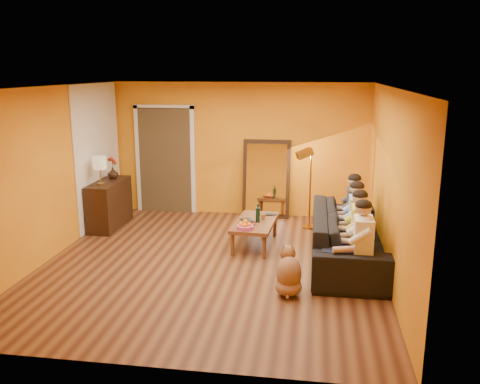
# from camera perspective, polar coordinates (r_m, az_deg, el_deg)

# --- Properties ---
(room_shell) EXTENTS (5.00, 5.50, 2.60)m
(room_shell) POSITION_cam_1_polar(r_m,az_deg,el_deg) (7.68, -2.73, 2.04)
(room_shell) COLOR brown
(room_shell) RESTS_ON ground
(white_accent) EXTENTS (0.02, 1.90, 2.58)m
(white_accent) POSITION_cam_1_polar(r_m,az_deg,el_deg) (9.73, -15.64, 4.04)
(white_accent) COLOR white
(white_accent) RESTS_ON wall_left
(doorway_recess) EXTENTS (1.06, 0.30, 2.10)m
(doorway_recess) POSITION_cam_1_polar(r_m,az_deg,el_deg) (10.43, -8.19, 3.63)
(doorway_recess) COLOR #3F2D19
(doorway_recess) RESTS_ON floor
(door_jamb_left) EXTENTS (0.08, 0.06, 2.20)m
(door_jamb_left) POSITION_cam_1_polar(r_m,az_deg,el_deg) (10.49, -11.37, 3.57)
(door_jamb_left) COLOR white
(door_jamb_left) RESTS_ON wall_back
(door_jamb_right) EXTENTS (0.08, 0.06, 2.20)m
(door_jamb_right) POSITION_cam_1_polar(r_m,az_deg,el_deg) (10.17, -5.30, 3.45)
(door_jamb_right) COLOR white
(door_jamb_right) RESTS_ON wall_back
(door_header) EXTENTS (1.22, 0.06, 0.08)m
(door_header) POSITION_cam_1_polar(r_m,az_deg,el_deg) (10.18, -8.59, 9.45)
(door_header) COLOR white
(door_header) RESTS_ON wall_back
(mirror_frame) EXTENTS (0.92, 0.27, 1.51)m
(mirror_frame) POSITION_cam_1_polar(r_m,az_deg,el_deg) (9.90, 2.98, 1.50)
(mirror_frame) COLOR black
(mirror_frame) RESTS_ON floor
(mirror_glass) EXTENTS (0.78, 0.21, 1.35)m
(mirror_glass) POSITION_cam_1_polar(r_m,az_deg,el_deg) (9.86, 2.96, 1.45)
(mirror_glass) COLOR white
(mirror_glass) RESTS_ON mirror_frame
(sideboard) EXTENTS (0.44, 1.18, 0.85)m
(sideboard) POSITION_cam_1_polar(r_m,az_deg,el_deg) (9.63, -14.46, -1.31)
(sideboard) COLOR black
(sideboard) RESTS_ON floor
(table_lamp) EXTENTS (0.24, 0.24, 0.51)m
(table_lamp) POSITION_cam_1_polar(r_m,az_deg,el_deg) (9.22, -15.43, 2.30)
(table_lamp) COLOR beige
(table_lamp) RESTS_ON sideboard
(sofa) EXTENTS (2.66, 1.04, 0.78)m
(sofa) POSITION_cam_1_polar(r_m,az_deg,el_deg) (7.84, 11.97, -4.91)
(sofa) COLOR black
(sofa) RESTS_ON floor
(coffee_table) EXTENTS (0.70, 1.26, 0.42)m
(coffee_table) POSITION_cam_1_polar(r_m,az_deg,el_deg) (8.39, 1.69, -4.65)
(coffee_table) COLOR brown
(coffee_table) RESTS_ON floor
(floor_lamp) EXTENTS (0.36, 0.33, 1.44)m
(floor_lamp) POSITION_cam_1_polar(r_m,az_deg,el_deg) (9.24, 7.88, 0.25)
(floor_lamp) COLOR #AA7D32
(floor_lamp) RESTS_ON floor
(dog) EXTENTS (0.43, 0.59, 0.64)m
(dog) POSITION_cam_1_polar(r_m,az_deg,el_deg) (6.66, 5.52, -8.72)
(dog) COLOR #916241
(dog) RESTS_ON floor
(person_far_left) EXTENTS (0.70, 0.44, 1.22)m
(person_far_left) POSITION_cam_1_polar(r_m,az_deg,el_deg) (6.83, 13.61, -5.83)
(person_far_left) COLOR white
(person_far_left) RESTS_ON sofa
(person_mid_left) EXTENTS (0.70, 0.44, 1.22)m
(person_mid_left) POSITION_cam_1_polar(r_m,az_deg,el_deg) (7.35, 13.26, -4.41)
(person_mid_left) COLOR #CCC944
(person_mid_left) RESTS_ON sofa
(person_mid_right) EXTENTS (0.70, 0.44, 1.22)m
(person_mid_right) POSITION_cam_1_polar(r_m,az_deg,el_deg) (7.88, 12.96, -3.18)
(person_mid_right) COLOR #9AB6EE
(person_mid_right) RESTS_ON sofa
(person_far_right) EXTENTS (0.70, 0.44, 1.22)m
(person_far_right) POSITION_cam_1_polar(r_m,az_deg,el_deg) (8.40, 12.69, -2.10)
(person_far_right) COLOR #35353A
(person_far_right) RESTS_ON sofa
(fruit_bowl) EXTENTS (0.26, 0.26, 0.16)m
(fruit_bowl) POSITION_cam_1_polar(r_m,az_deg,el_deg) (7.88, 0.58, -3.64)
(fruit_bowl) COLOR #CA4784
(fruit_bowl) RESTS_ON coffee_table
(wine_bottle) EXTENTS (0.07, 0.07, 0.31)m
(wine_bottle) POSITION_cam_1_polar(r_m,az_deg,el_deg) (8.22, 2.01, -2.36)
(wine_bottle) COLOR black
(wine_bottle) RESTS_ON coffee_table
(tumbler) EXTENTS (0.11, 0.11, 0.09)m
(tumbler) POSITION_cam_1_polar(r_m,az_deg,el_deg) (8.41, 2.61, -2.78)
(tumbler) COLOR #B27F3F
(tumbler) RESTS_ON coffee_table
(laptop) EXTENTS (0.31, 0.22, 0.02)m
(laptop) POSITION_cam_1_polar(r_m,az_deg,el_deg) (8.63, 3.16, -2.58)
(laptop) COLOR black
(laptop) RESTS_ON coffee_table
(book_lower) EXTENTS (0.21, 0.27, 0.02)m
(book_lower) POSITION_cam_1_polar(r_m,az_deg,el_deg) (8.15, 0.27, -3.55)
(book_lower) COLOR black
(book_lower) RESTS_ON coffee_table
(book_mid) EXTENTS (0.22, 0.27, 0.02)m
(book_mid) POSITION_cam_1_polar(r_m,az_deg,el_deg) (8.15, 0.35, -3.39)
(book_mid) COLOR #9E2612
(book_mid) RESTS_ON book_lower
(book_upper) EXTENTS (0.27, 0.28, 0.02)m
(book_upper) POSITION_cam_1_polar(r_m,az_deg,el_deg) (8.13, 0.26, -3.29)
(book_upper) COLOR black
(book_upper) RESTS_ON book_mid
(vase) EXTENTS (0.20, 0.20, 0.21)m
(vase) POSITION_cam_1_polar(r_m,az_deg,el_deg) (9.74, -14.08, 2.07)
(vase) COLOR black
(vase) RESTS_ON sideboard
(flowers) EXTENTS (0.17, 0.17, 0.42)m
(flowers) POSITION_cam_1_polar(r_m,az_deg,el_deg) (9.70, -14.16, 3.38)
(flowers) COLOR #9E2612
(flowers) RESTS_ON vase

